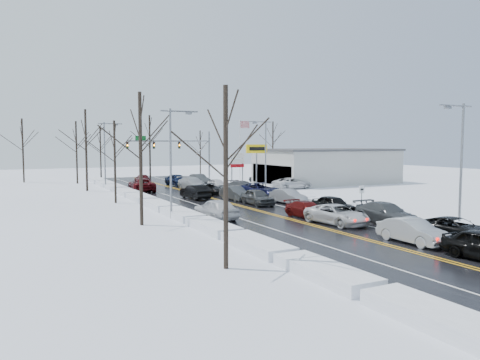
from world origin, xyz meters
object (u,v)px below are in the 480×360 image
tires_plus_sign (257,152)px  dealership_building (326,166)px  traffic_signal_mast (179,148)px  flagpole (241,145)px  oncoming_car_0 (195,199)px

tires_plus_sign → dealership_building: (13.48, 2.01, -2.34)m
traffic_signal_mast → tires_plus_sign: bearing=-59.5°
traffic_signal_mast → dealership_building: bearing=-25.9°
traffic_signal_mast → flagpole: 11.90m
traffic_signal_mast → oncoming_car_0: (-5.32, -20.40, -5.48)m
oncoming_car_0 → dealership_building: bearing=-162.7°
traffic_signal_mast → tires_plus_sign: size_ratio=2.21×
dealership_building → oncoming_car_0: bearing=-158.1°
traffic_signal_mast → flagpole: flagpole is taller
tires_plus_sign → flagpole: 14.79m
flagpole → dealership_building: size_ratio=0.49×
dealership_building → oncoming_car_0: (-25.85, -10.41, -2.66)m
tires_plus_sign → dealership_building: size_ratio=0.29×
dealership_building → oncoming_car_0: dealership_building is taller
oncoming_car_0 → tires_plus_sign: bearing=-150.4°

